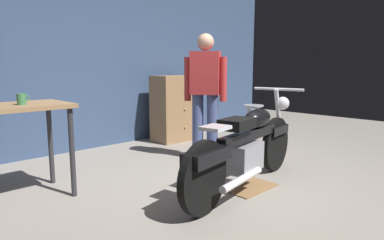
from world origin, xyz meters
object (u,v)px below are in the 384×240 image
(motorcycle, at_px, (247,145))
(wooden_dresser, at_px, (176,108))
(person_standing, at_px, (205,91))
(shop_stool, at_px, (253,114))
(mug_green_speckled, at_px, (22,99))

(motorcycle, xyz_separation_m, wooden_dresser, (1.03, 2.27, 0.10))
(person_standing, height_order, shop_stool, person_standing)
(motorcycle, relative_size, wooden_dresser, 1.97)
(motorcycle, distance_m, person_standing, 1.29)
(person_standing, relative_size, wooden_dresser, 1.52)
(motorcycle, bearing_deg, wooden_dresser, 55.47)
(person_standing, xyz_separation_m, mug_green_speckled, (-2.24, 0.13, 0.03))
(person_standing, distance_m, shop_stool, 1.28)
(motorcycle, distance_m, wooden_dresser, 2.49)
(person_standing, bearing_deg, mug_green_speckled, 53.15)
(shop_stool, bearing_deg, motorcycle, -145.84)
(person_standing, relative_size, shop_stool, 2.61)
(person_standing, bearing_deg, wooden_dresser, -57.26)
(motorcycle, height_order, person_standing, person_standing)
(person_standing, relative_size, mug_green_speckled, 15.21)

